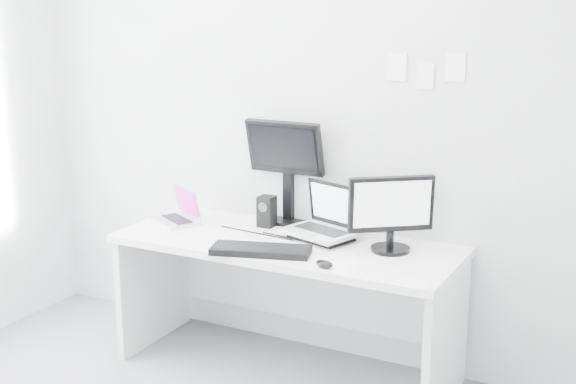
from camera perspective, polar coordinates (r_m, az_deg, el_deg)
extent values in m
plane|color=silver|center=(4.28, 2.06, 5.64)|extent=(3.60, 0.00, 3.60)
cube|color=white|center=(4.24, -0.12, -8.28)|extent=(1.80, 0.70, 0.73)
cube|color=silver|center=(4.47, -8.19, -0.89)|extent=(0.34, 0.31, 0.21)
cube|color=black|center=(4.36, -1.54, -1.40)|extent=(0.09, 0.09, 0.17)
cube|color=silver|center=(4.11, 2.30, -1.45)|extent=(0.43, 0.37, 0.30)
cube|color=black|center=(4.37, -0.12, 1.54)|extent=(0.44, 0.16, 0.60)
cube|color=black|center=(3.94, 7.46, -1.50)|extent=(0.46, 0.42, 0.39)
cube|color=black|center=(3.92, -1.96, -4.21)|extent=(0.52, 0.31, 0.03)
ellipsoid|color=black|center=(3.73, 2.63, -5.19)|extent=(0.12, 0.10, 0.03)
cube|color=white|center=(4.07, 7.85, 8.92)|extent=(0.10, 0.00, 0.14)
cube|color=white|center=(4.03, 9.85, 8.22)|extent=(0.09, 0.00, 0.13)
cube|color=white|center=(3.98, 11.96, 8.78)|extent=(0.10, 0.00, 0.14)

